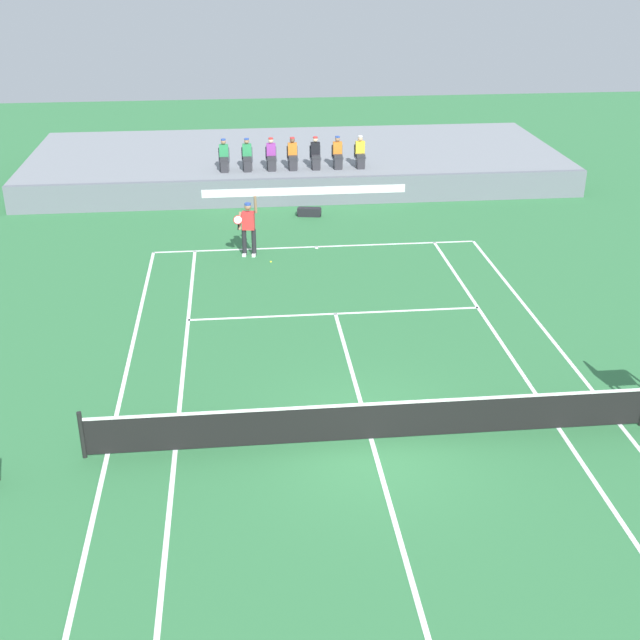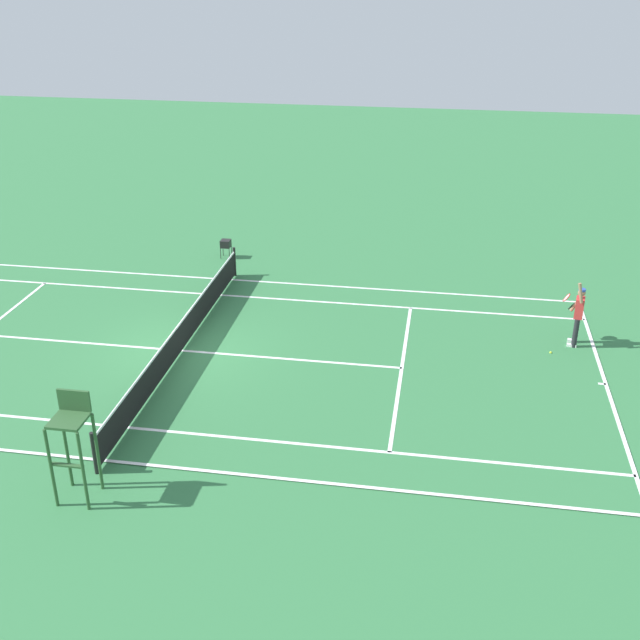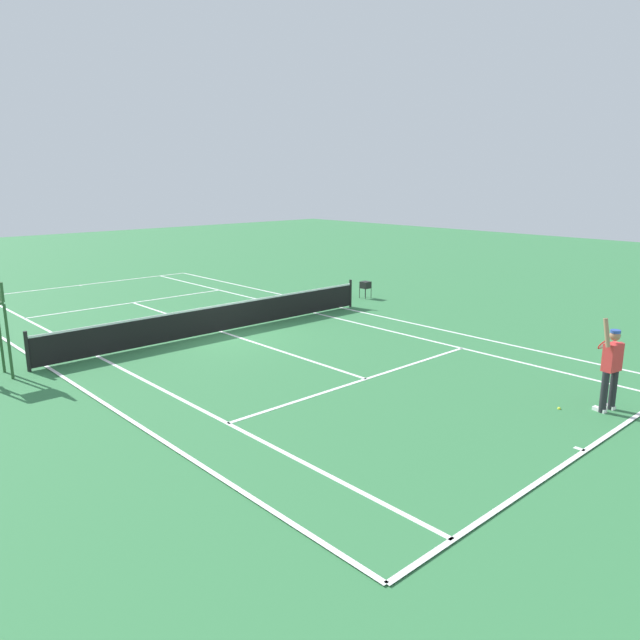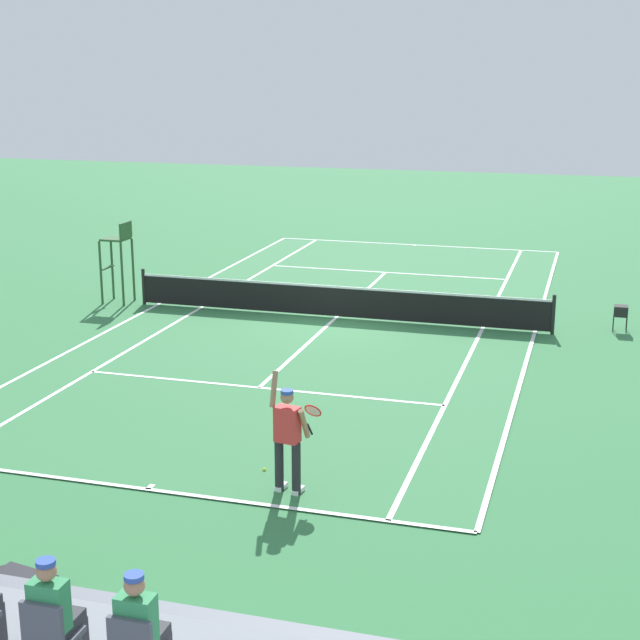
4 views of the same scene
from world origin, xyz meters
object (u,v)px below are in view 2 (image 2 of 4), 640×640
Objects in this scene: tennis_ball at (551,353)px; umpire_chair at (72,434)px; ball_hopper at (226,243)px; tennis_player at (578,314)px.

umpire_chair reaches higher than tennis_ball.
ball_hopper reaches higher than tennis_ball.
tennis_ball is 0.10× the size of ball_hopper.
tennis_ball is at bearing -46.35° from tennis_player.
tennis_ball is at bearing 62.11° from ball_hopper.
tennis_ball is 0.03× the size of umpire_chair.
umpire_chair is (9.02, -11.32, 0.56)m from tennis_player.
tennis_player is at bearing 128.55° from umpire_chair.
umpire_chair is at bearing -51.45° from tennis_player.
tennis_player is 1.38m from tennis_ball.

